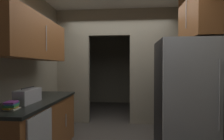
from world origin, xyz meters
The scene contains 8 objects.
kitchen_partition centered at (0.08, 1.37, 1.49)m, with size 3.05×0.12×2.77m.
adjoining_room_shell centered at (0.00, 3.05, 1.38)m, with size 3.05×2.48×2.77m.
refrigerator centered at (1.10, 0.04, 0.90)m, with size 0.82×0.78×1.80m.
lower_cabinet_run centered at (-1.18, -0.34, 0.44)m, with size 0.69×1.71×0.88m.
upper_cabinet_counterside centered at (-1.18, -0.34, 1.80)m, with size 0.36×1.54×0.63m.
upper_cabinet_fridgeside centered at (1.35, 0.14, 2.29)m, with size 0.36×0.90×0.92m.
boombox centered at (-1.15, -0.57, 0.98)m, with size 0.18×0.42×0.22m.
book_stack centered at (-1.13, -0.93, 0.93)m, with size 0.14×0.17×0.10m.
Camera 1 is at (0.17, -2.74, 1.37)m, focal length 26.96 mm.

